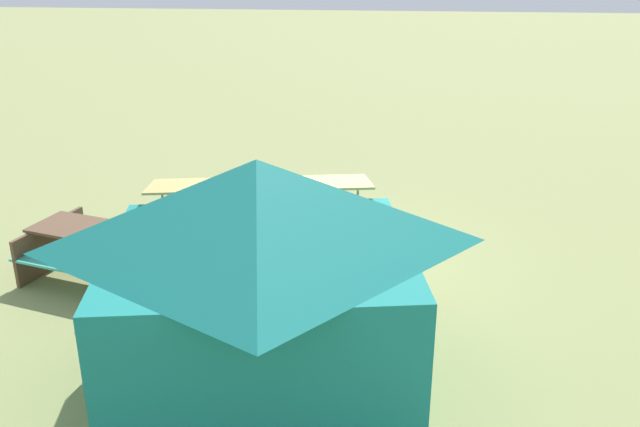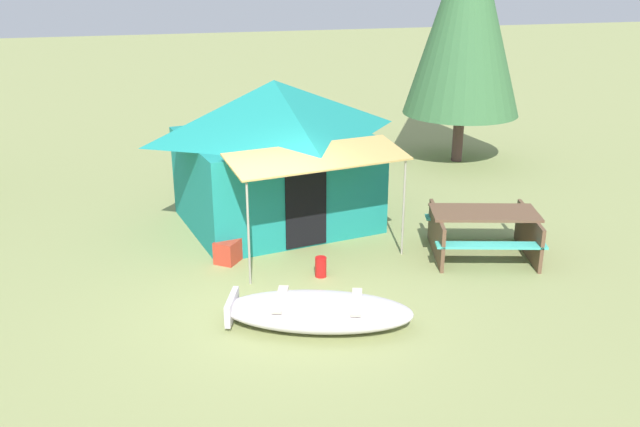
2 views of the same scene
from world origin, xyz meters
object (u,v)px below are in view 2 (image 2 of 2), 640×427
Objects in this scene: canvas_cabin_tent at (275,151)px; pine_tree_back_right at (467,15)px; beached_rowboat at (317,311)px; fuel_can at (321,267)px; cooler_box at (230,250)px; picnic_table at (483,228)px.

pine_tree_back_right is at bearing 30.11° from canvas_cabin_tent.
fuel_can is at bearing 72.94° from beached_rowboat.
cooler_box is 1.60× the size of fuel_can.
cooler_box reaches higher than fuel_can.
beached_rowboat is at bearing -93.98° from canvas_cabin_tent.
cooler_box is 1.64m from fuel_can.
canvas_cabin_tent is 0.75× the size of pine_tree_back_right.
fuel_can is (1.31, -1.00, -0.03)m from cooler_box.
cooler_box is at bearing 168.02° from picnic_table.
picnic_table reaches higher than beached_rowboat.
cooler_box is (-4.18, 0.89, -0.30)m from picnic_table.
beached_rowboat is 9.57m from pine_tree_back_right.
canvas_cabin_tent is 6.42m from pine_tree_back_right.
beached_rowboat is at bearing -70.97° from cooler_box.
canvas_cabin_tent is at bearing 86.02° from beached_rowboat.
pine_tree_back_right is at bearing 52.03° from beached_rowboat.
pine_tree_back_right is (6.37, 4.60, 3.35)m from cooler_box.
pine_tree_back_right is (5.07, 5.60, 3.37)m from fuel_can.
canvas_cabin_tent is at bearing 93.88° from fuel_can.
beached_rowboat is at bearing -127.97° from pine_tree_back_right.
picnic_table is (3.05, -2.45, -0.92)m from canvas_cabin_tent.
picnic_table is at bearing -38.77° from canvas_cabin_tent.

